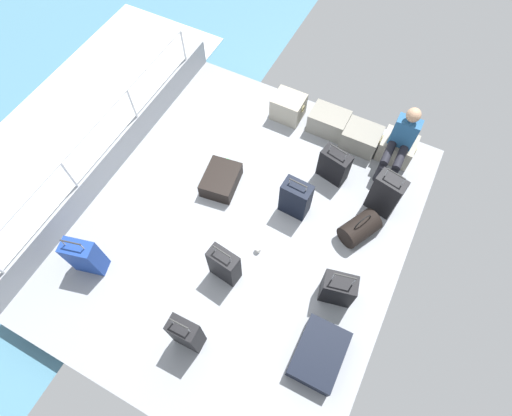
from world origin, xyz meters
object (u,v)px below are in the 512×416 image
cargo_crate_3 (397,148)px  suitcase_2 (186,334)px  suitcase_1 (385,194)px  suitcase_5 (334,165)px  cargo_crate_0 (288,107)px  suitcase_6 (338,289)px  suitcase_4 (221,180)px  suitcase_8 (319,354)px  suitcase_7 (224,265)px  passenger_seated (401,141)px  paper_cup (258,249)px  suitcase_3 (296,198)px  cargo_crate_1 (329,122)px  cargo_crate_2 (361,138)px  suitcase_0 (85,257)px  duffel_bag (360,228)px

cargo_crate_3 → suitcase_2: suitcase_2 is taller
suitcase_1 → suitcase_5: size_ratio=1.30×
cargo_crate_0 → suitcase_6: size_ratio=0.69×
suitcase_4 → suitcase_8: 2.74m
suitcase_7 → passenger_seated: bearing=63.0°
suitcase_2 → suitcase_7: (-0.04, 0.94, -0.05)m
suitcase_4 → paper_cup: 1.20m
passenger_seated → paper_cup: (-1.15, -2.22, -0.51)m
suitcase_3 → suitcase_6: bearing=-42.5°
cargo_crate_0 → passenger_seated: passenger_seated is taller
cargo_crate_0 → cargo_crate_1: cargo_crate_0 is taller
cargo_crate_2 → suitcase_0: 4.32m
cargo_crate_0 → suitcase_8: cargo_crate_0 is taller
suitcase_8 → suitcase_6: bearing=97.4°
cargo_crate_3 → suitcase_8: cargo_crate_3 is taller
passenger_seated → suitcase_8: (0.12, -3.11, -0.43)m
suitcase_6 → paper_cup: suitcase_6 is taller
cargo_crate_3 → suitcase_7: 3.20m
suitcase_5 → paper_cup: size_ratio=6.65×
cargo_crate_2 → passenger_seated: 0.68m
cargo_crate_1 → cargo_crate_3: 1.12m
passenger_seated → suitcase_8: size_ratio=1.41×
cargo_crate_0 → suitcase_5: size_ratio=0.78×
cargo_crate_2 → suitcase_4: size_ratio=0.87×
cargo_crate_0 → suitcase_2: bearing=-82.9°
suitcase_0 → suitcase_1: bearing=40.1°
suitcase_0 → suitcase_2: size_ratio=0.87×
suitcase_1 → suitcase_3: bearing=-150.9°
passenger_seated → paper_cup: 2.55m
suitcase_0 → suitcase_1: (3.11, 2.62, 0.03)m
duffel_bag → paper_cup: 1.42m
cargo_crate_1 → paper_cup: cargo_crate_1 is taller
suitcase_0 → suitcase_2: suitcase_2 is taller
cargo_crate_1 → cargo_crate_2: bearing=-6.5°
cargo_crate_3 → suitcase_8: 3.29m
suitcase_5 → cargo_crate_2: bearing=77.1°
cargo_crate_0 → suitcase_8: bearing=-59.4°
cargo_crate_0 → suitcase_3: suitcase_3 is taller
suitcase_2 → suitcase_6: size_ratio=1.20×
suitcase_4 → suitcase_6: 2.28m
cargo_crate_3 → suitcase_2: size_ratio=0.60×
cargo_crate_2 → paper_cup: 2.42m
suitcase_1 → duffel_bag: bearing=-103.3°
cargo_crate_2 → suitcase_3: suitcase_3 is taller
duffel_bag → paper_cup: size_ratio=6.21×
suitcase_2 → cargo_crate_3: bearing=70.7°
cargo_crate_2 → paper_cup: bearing=-104.3°
passenger_seated → duffel_bag: 1.41m
cargo_crate_0 → duffel_bag: bearing=-40.2°
suitcase_6 → cargo_crate_2: bearing=103.0°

